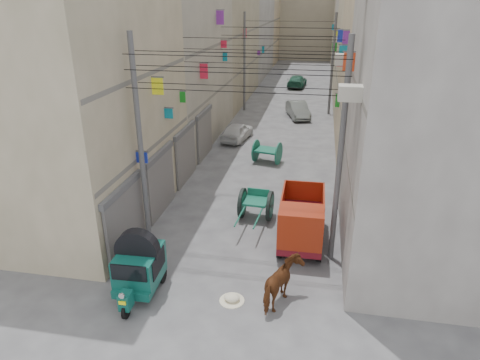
% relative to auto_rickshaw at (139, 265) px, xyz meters
% --- Properties ---
extents(building_row_left, '(8.00, 62.00, 14.00)m').
position_rel_auto_rickshaw_xyz_m(building_row_left, '(-5.40, 31.34, 5.43)').
color(building_row_left, '#BAAA8D').
rests_on(building_row_left, ground).
extents(building_row_right, '(8.00, 62.00, 14.00)m').
position_rel_auto_rickshaw_xyz_m(building_row_right, '(10.59, 31.34, 5.43)').
color(building_row_right, '#A19D97').
rests_on(building_row_right, ground).
extents(end_cap_building, '(22.00, 10.00, 13.00)m').
position_rel_auto_rickshaw_xyz_m(end_cap_building, '(2.60, 63.22, 5.47)').
color(end_cap_building, gray).
rests_on(end_cap_building, ground).
extents(shutters_left, '(0.18, 14.40, 2.88)m').
position_rel_auto_rickshaw_xyz_m(shutters_left, '(-1.32, 7.59, 0.46)').
color(shutters_left, '#515156').
rests_on(shutters_left, ground).
extents(signboards, '(8.22, 40.52, 5.67)m').
position_rel_auto_rickshaw_xyz_m(signboards, '(2.59, 18.87, 2.40)').
color(signboards, '#FBFE1C').
rests_on(signboards, ground).
extents(ac_units, '(0.70, 6.55, 3.35)m').
position_rel_auto_rickshaw_xyz_m(ac_units, '(6.25, 4.88, 6.40)').
color(ac_units, '#AFAB9D').
rests_on(ac_units, ground).
extents(utility_poles, '(7.40, 22.20, 8.00)m').
position_rel_auto_rickshaw_xyz_m(utility_poles, '(2.60, 14.22, 2.97)').
color(utility_poles, '#515153').
rests_on(utility_poles, ground).
extents(overhead_cables, '(7.40, 22.52, 1.12)m').
position_rel_auto_rickshaw_xyz_m(overhead_cables, '(2.60, 11.62, 5.73)').
color(overhead_cables, black).
rests_on(overhead_cables, ground).
extents(auto_rickshaw, '(1.49, 2.52, 1.75)m').
position_rel_auto_rickshaw_xyz_m(auto_rickshaw, '(0.00, 0.00, 0.00)').
color(auto_rickshaw, black).
rests_on(auto_rickshaw, ground).
extents(tonga_cart, '(1.46, 3.02, 1.33)m').
position_rel_auto_rickshaw_xyz_m(tonga_cart, '(2.97, 5.78, -0.34)').
color(tonga_cart, black).
rests_on(tonga_cart, ground).
extents(mini_truck, '(1.72, 3.72, 2.08)m').
position_rel_auto_rickshaw_xyz_m(mini_truck, '(5.02, 3.71, -0.03)').
color(mini_truck, black).
rests_on(mini_truck, ground).
extents(second_cart, '(1.74, 1.60, 1.32)m').
position_rel_auto_rickshaw_xyz_m(second_cart, '(2.57, 12.77, -0.33)').
color(second_cart, '#155F49').
rests_on(second_cart, ground).
extents(feed_sack, '(0.51, 0.41, 0.25)m').
position_rel_auto_rickshaw_xyz_m(feed_sack, '(3.05, 0.07, -0.91)').
color(feed_sack, beige).
rests_on(feed_sack, ground).
extents(horse, '(1.33, 1.97, 1.52)m').
position_rel_auto_rickshaw_xyz_m(horse, '(4.64, 0.22, -0.27)').
color(horse, maroon).
rests_on(horse, ground).
extents(distant_car_white, '(1.91, 3.69, 1.20)m').
position_rel_auto_rickshaw_xyz_m(distant_car_white, '(0.01, 16.79, -0.43)').
color(distant_car_white, silver).
rests_on(distant_car_white, ground).
extents(distant_car_grey, '(2.36, 4.08, 1.27)m').
position_rel_auto_rickshaw_xyz_m(distant_car_grey, '(3.71, 23.57, -0.40)').
color(distant_car_grey, '#5D625E').
rests_on(distant_car_grey, ground).
extents(distant_car_green, '(2.09, 4.44, 1.25)m').
position_rel_auto_rickshaw_xyz_m(distant_car_green, '(2.82, 36.60, -0.41)').
color(distant_car_green, '#1B503B').
rests_on(distant_car_green, ground).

